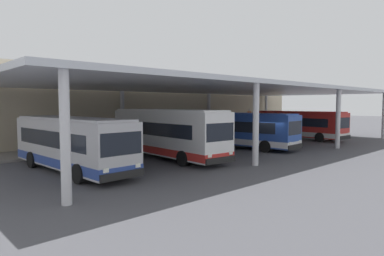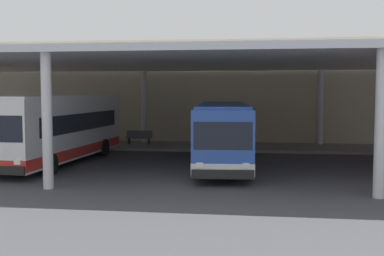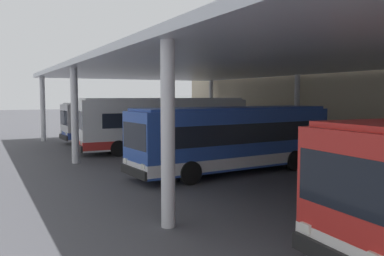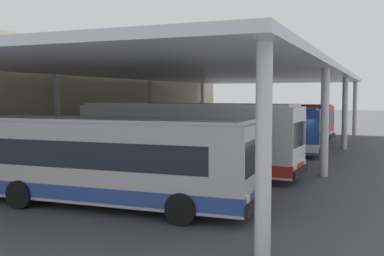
% 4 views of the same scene
% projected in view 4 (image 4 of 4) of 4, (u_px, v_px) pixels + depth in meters
% --- Properties ---
extents(ground_plane, '(200.00, 200.00, 0.00)m').
position_uv_depth(ground_plane, '(295.00, 158.00, 29.34)').
color(ground_plane, '#47474C').
extents(platform_kerb, '(42.00, 4.50, 0.18)m').
position_uv_depth(platform_kerb, '(133.00, 148.00, 33.83)').
color(platform_kerb, gray).
rests_on(platform_kerb, ground).
extents(station_building_facade, '(48.00, 1.60, 7.51)m').
position_uv_depth(station_building_facade, '(94.00, 98.00, 34.81)').
color(station_building_facade, '#C1B293').
rests_on(station_building_facade, ground).
extents(canopy_shelter, '(40.00, 17.00, 5.55)m').
position_uv_depth(canopy_shelter, '(213.00, 75.00, 31.06)').
color(canopy_shelter, silver).
rests_on(canopy_shelter, ground).
extents(bus_nearest_bay, '(3.03, 10.63, 3.17)m').
position_uv_depth(bus_nearest_bay, '(109.00, 161.00, 16.32)').
color(bus_nearest_bay, '#B7B7BC').
rests_on(bus_nearest_bay, ground).
extents(bus_second_bay, '(3.16, 11.45, 3.57)m').
position_uv_depth(bus_second_bay, '(187.00, 138.00, 22.97)').
color(bus_second_bay, white).
rests_on(bus_second_bay, ground).
extents(bus_middle_bay, '(3.26, 10.68, 3.17)m').
position_uv_depth(bus_middle_bay, '(239.00, 130.00, 30.81)').
color(bus_middle_bay, '#284CA8').
rests_on(bus_middle_bay, ground).
extents(bus_far_bay, '(3.19, 10.67, 3.17)m').
position_uv_depth(bus_far_bay, '(272.00, 121.00, 41.22)').
color(bus_far_bay, red).
rests_on(bus_far_bay, ground).
extents(bench_waiting, '(1.80, 0.45, 0.92)m').
position_uv_depth(bench_waiting, '(81.00, 150.00, 28.18)').
color(bench_waiting, '#4C515B').
rests_on(bench_waiting, platform_kerb).
extents(banner_sign, '(0.70, 0.12, 3.20)m').
position_uv_depth(banner_sign, '(199.00, 116.00, 43.52)').
color(banner_sign, '#B2B2B7').
rests_on(banner_sign, platform_kerb).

